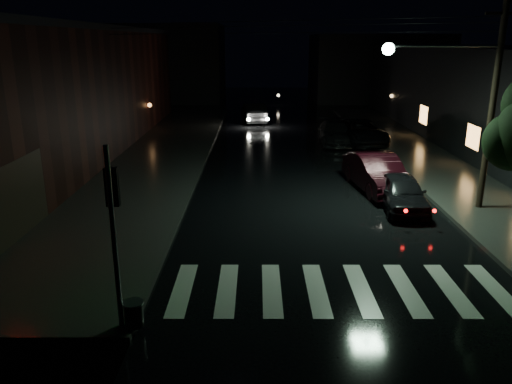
{
  "coord_description": "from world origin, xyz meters",
  "views": [
    {
      "loc": [
        0.8,
        -11.53,
        6.4
      ],
      "look_at": [
        0.77,
        4.21,
        1.6
      ],
      "focal_mm": 35.0,
      "sensor_mm": 36.0,
      "label": 1
    }
  ],
  "objects_px": {
    "parked_car_b": "(377,173)",
    "parked_car_d": "(361,132)",
    "parked_car_c": "(335,133)",
    "oncoming_car": "(254,113)",
    "parked_car_a": "(402,192)"
  },
  "relations": [
    {
      "from": "oncoming_car",
      "to": "parked_car_d",
      "type": "bearing_deg",
      "value": 120.77
    },
    {
      "from": "parked_car_d",
      "to": "parked_car_c",
      "type": "bearing_deg",
      "value": 170.66
    },
    {
      "from": "parked_car_c",
      "to": "parked_car_b",
      "type": "bearing_deg",
      "value": -87.22
    },
    {
      "from": "oncoming_car",
      "to": "parked_car_b",
      "type": "bearing_deg",
      "value": 98.82
    },
    {
      "from": "parked_car_a",
      "to": "parked_car_b",
      "type": "bearing_deg",
      "value": 102.5
    },
    {
      "from": "parked_car_c",
      "to": "oncoming_car",
      "type": "distance_m",
      "value": 10.21
    },
    {
      "from": "parked_car_c",
      "to": "parked_car_d",
      "type": "height_order",
      "value": "parked_car_d"
    },
    {
      "from": "parked_car_d",
      "to": "oncoming_car",
      "type": "relative_size",
      "value": 1.17
    },
    {
      "from": "parked_car_b",
      "to": "parked_car_a",
      "type": "bearing_deg",
      "value": -88.71
    },
    {
      "from": "parked_car_a",
      "to": "oncoming_car",
      "type": "bearing_deg",
      "value": 108.76
    },
    {
      "from": "parked_car_a",
      "to": "parked_car_b",
      "type": "height_order",
      "value": "parked_car_b"
    },
    {
      "from": "parked_car_c",
      "to": "parked_car_d",
      "type": "bearing_deg",
      "value": -2.6
    },
    {
      "from": "parked_car_c",
      "to": "oncoming_car",
      "type": "height_order",
      "value": "oncoming_car"
    },
    {
      "from": "parked_car_b",
      "to": "parked_car_d",
      "type": "height_order",
      "value": "parked_car_b"
    },
    {
      "from": "parked_car_b",
      "to": "parked_car_d",
      "type": "xyz_separation_m",
      "value": [
        1.38,
        10.41,
        -0.05
      ]
    }
  ]
}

